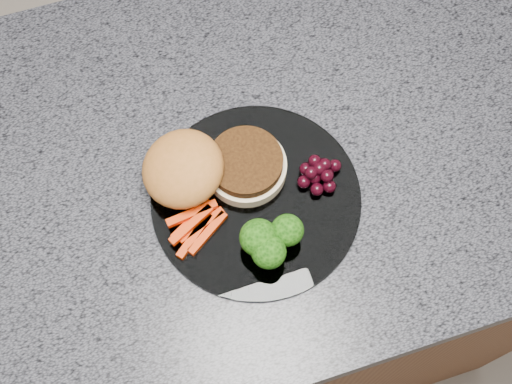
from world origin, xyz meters
TOP-DOWN VIEW (x-y plane):
  - island_cabinet at (0.00, 0.00)m, footprint 1.20×0.60m
  - countertop at (0.00, 0.00)m, footprint 1.20×0.60m
  - plate at (0.12, -0.07)m, footprint 0.26×0.26m
  - burger at (0.07, -0.02)m, footprint 0.18×0.11m
  - carrot_sticks at (0.04, -0.08)m, footprint 0.08×0.06m
  - broccoli at (0.11, -0.14)m, footprint 0.08×0.06m
  - grape_bunch at (0.20, -0.07)m, footprint 0.06×0.05m

SIDE VIEW (x-z plane):
  - island_cabinet at x=0.00m, z-range 0.00..0.86m
  - countertop at x=0.00m, z-range 0.86..0.90m
  - plate at x=0.12m, z-range 0.90..0.91m
  - carrot_sticks at x=0.04m, z-range 0.90..0.92m
  - grape_bunch at x=0.20m, z-range 0.90..0.93m
  - burger at x=0.07m, z-range 0.90..0.96m
  - broccoli at x=0.11m, z-range 0.91..0.96m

